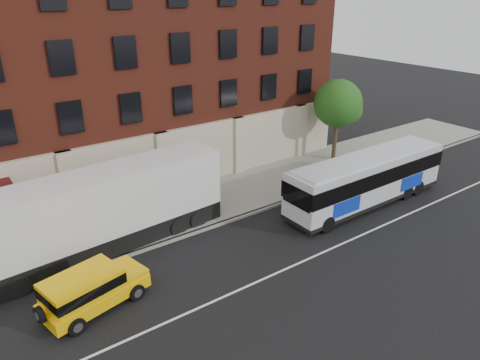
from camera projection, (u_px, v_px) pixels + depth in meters
ground at (280, 280)px, 20.74m from camera, size 120.00×120.00×0.00m
sidewalk at (186, 207)px, 27.42m from camera, size 60.00×6.00×0.15m
kerb at (212, 227)px, 25.18m from camera, size 60.00×0.25×0.15m
lane_line at (274, 274)px, 21.11m from camera, size 60.00×0.12×0.01m
building at (123, 66)px, 30.33m from camera, size 30.00×12.10×15.00m
sign_pole at (51, 253)px, 20.20m from camera, size 0.30×0.20×2.50m
street_tree at (338, 105)px, 33.29m from camera, size 3.60×3.60×6.20m
city_bus at (367, 178)px, 27.30m from camera, size 11.75×2.54×3.22m
yellow_suv at (89, 289)px, 18.47m from camera, size 4.82×2.80×1.79m
shipping_container at (105, 212)px, 22.48m from camera, size 12.87×3.56×4.24m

